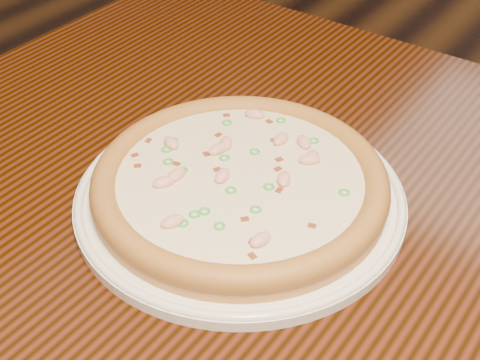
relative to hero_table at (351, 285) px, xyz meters
The scene contains 4 objects.
ground 1.15m from the hero_table, 103.49° to the left, with size 9.00×9.00×0.00m, color black.
hero_table is the anchor object (origin of this frame).
plate 0.17m from the hero_table, 157.38° to the right, with size 0.35×0.35×0.02m.
pizza 0.18m from the hero_table, 157.47° to the right, with size 0.31×0.31×0.03m.
Camera 1 is at (0.42, -1.41, 1.22)m, focal length 50.00 mm.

